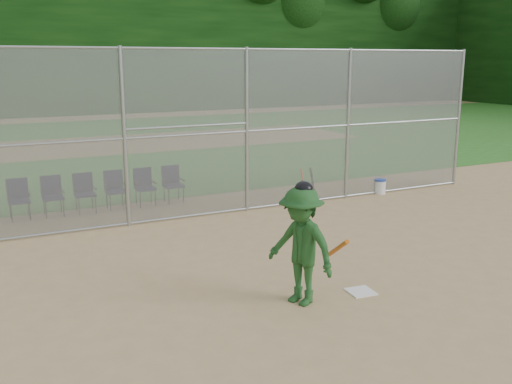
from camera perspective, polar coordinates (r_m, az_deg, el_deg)
name	(u,v)px	position (r m, az deg, el deg)	size (l,w,h in m)	color
ground	(323,286)	(9.75, 6.68, -9.31)	(100.00, 100.00, 0.00)	tan
grass_strip	(99,145)	(26.25, -15.39, 4.53)	(100.00, 100.00, 0.00)	#2A6C20
dirt_patch_far	(99,145)	(26.25, -15.39, 4.54)	(24.00, 24.00, 0.00)	tan
backstop_fence	(209,131)	(13.57, -4.76, 6.14)	(16.09, 0.09, 4.00)	gray
treeline	(83,19)	(28.01, -16.95, 16.23)	(81.00, 60.00, 11.00)	black
home_plate	(361,292)	(9.60, 10.43, -9.77)	(0.41, 0.41, 0.02)	white
batter_at_plate	(301,245)	(8.76, 4.52, -5.35)	(1.06, 1.46, 1.94)	#1F4F21
water_cooler	(380,186)	(16.48, 12.29, 0.56)	(0.33, 0.33, 0.42)	white
spare_bats	(308,184)	(15.58, 5.22, 0.85)	(0.36, 0.35, 0.83)	#D84C14
chair_1	(19,200)	(14.53, -22.61, -0.74)	(0.54, 0.52, 0.96)	#0E0E33
chair_2	(53,197)	(14.59, -19.65, -0.44)	(0.54, 0.52, 0.96)	#0E0E33
chair_3	(85,193)	(14.69, -16.72, -0.13)	(0.54, 0.52, 0.96)	#0E0E33
chair_4	(116,190)	(14.84, -13.83, 0.17)	(0.54, 0.52, 0.96)	#0E0E33
chair_5	(145,187)	(15.01, -11.01, 0.46)	(0.54, 0.52, 0.96)	#0E0E33
chair_6	(173,185)	(15.23, -8.26, 0.74)	(0.54, 0.52, 0.96)	#0E0E33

